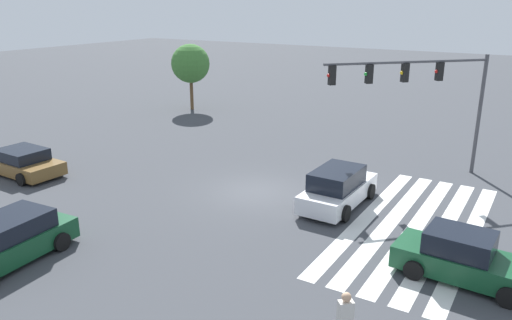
# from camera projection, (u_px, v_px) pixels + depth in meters

# --- Properties ---
(ground_plane) EXTENTS (142.55, 142.55, 0.00)m
(ground_plane) POSITION_uv_depth(u_px,v_px,m) (256.00, 192.00, 22.49)
(ground_plane) COLOR #3D3F44
(crosswalk_markings) EXTENTS (11.34, 4.40, 0.01)m
(crosswalk_markings) POSITION_uv_depth(u_px,v_px,m) (416.00, 227.00, 18.98)
(crosswalk_markings) COLOR silver
(crosswalk_markings) RESTS_ON ground_plane
(traffic_signal_mast) EXTENTS (5.87, 5.87, 5.84)m
(traffic_signal_mast) POSITION_uv_depth(u_px,v_px,m) (422.00, 85.00, 22.91)
(traffic_signal_mast) COLOR #47474C
(traffic_signal_mast) RESTS_ON ground_plane
(car_1) EXTENTS (4.61, 2.40, 1.51)m
(car_1) POSITION_uv_depth(u_px,v_px,m) (7.00, 241.00, 16.32)
(car_1) COLOR #144728
(car_1) RESTS_ON ground_plane
(car_2) EXTENTS (2.31, 4.18, 1.32)m
(car_2) POSITION_uv_depth(u_px,v_px,m) (24.00, 163.00, 24.49)
(car_2) COLOR brown
(car_2) RESTS_ON ground_plane
(car_3) EXTENTS (2.12, 4.36, 1.54)m
(car_3) POSITION_uv_depth(u_px,v_px,m) (465.00, 259.00, 15.22)
(car_3) COLOR #144728
(car_3) RESTS_ON ground_plane
(car_4) EXTENTS (4.52, 2.11, 1.64)m
(car_4) POSITION_uv_depth(u_px,v_px,m) (338.00, 188.00, 20.74)
(car_4) COLOR silver
(car_4) RESTS_ON ground_plane
(tree_corner_a) EXTENTS (2.97, 2.97, 5.09)m
(tree_corner_a) POSITION_uv_depth(u_px,v_px,m) (190.00, 64.00, 38.50)
(tree_corner_a) COLOR brown
(tree_corner_a) RESTS_ON ground_plane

